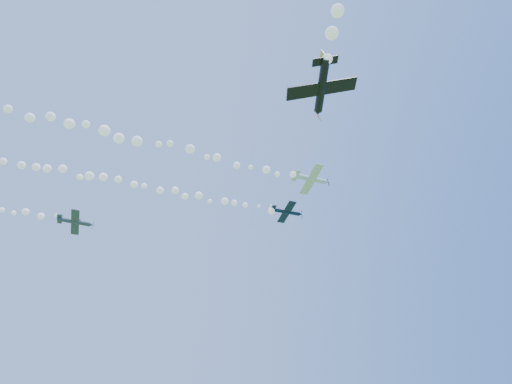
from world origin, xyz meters
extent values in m
cylinder|color=silver|center=(13.49, -5.31, 50.49)|extent=(5.90, 1.96, 0.98)
cone|color=silver|center=(16.64, -5.05, 50.58)|extent=(0.84, 0.90, 0.80)
cone|color=#BA1536|center=(17.08, -5.02, 50.59)|extent=(0.35, 0.33, 0.28)
cube|color=black|center=(16.96, -5.03, 50.59)|extent=(0.13, 0.35, 1.85)
cube|color=silver|center=(13.74, -5.30, 50.38)|extent=(2.01, 7.25, 1.03)
cube|color=silver|center=(10.87, -5.52, 50.47)|extent=(1.02, 2.58, 0.40)
cube|color=#BA1536|center=(10.78, -5.46, 50.99)|extent=(0.97, 0.30, 1.19)
sphere|color=black|center=(14.30, -5.20, 50.88)|extent=(0.78, 0.83, 0.80)
cylinder|color=#0C1936|center=(11.58, 3.01, 49.16)|extent=(5.50, 0.96, 0.83)
cone|color=#0C1936|center=(14.54, 3.14, 49.19)|extent=(0.67, 0.75, 0.74)
cone|color=white|center=(14.95, 3.16, 49.20)|extent=(0.29, 0.26, 0.26)
cube|color=black|center=(14.84, 3.16, 49.19)|extent=(0.07, 0.15, 1.73)
cube|color=#0C1936|center=(11.81, 3.02, 49.05)|extent=(1.68, 6.80, 0.22)
cube|color=#0C1936|center=(9.12, 2.89, 49.17)|extent=(0.89, 2.40, 0.11)
cube|color=white|center=(9.04, 2.88, 49.67)|extent=(0.88, 0.14, 1.10)
sphere|color=black|center=(12.35, 3.04, 49.51)|extent=(0.69, 0.69, 0.67)
cylinder|color=#343A4C|center=(-24.67, 9.18, 44.79)|extent=(5.33, 1.62, 0.81)
cone|color=#343A4C|center=(-21.81, 9.33, 44.75)|extent=(0.73, 0.80, 0.71)
cone|color=navy|center=(-21.42, 9.35, 44.74)|extent=(0.30, 0.29, 0.25)
cube|color=black|center=(-21.53, 9.34, 44.74)|extent=(0.06, 0.32, 1.67)
cube|color=#343A4C|center=(-24.45, 9.18, 44.68)|extent=(1.67, 6.54, 0.90)
cube|color=#343A4C|center=(-27.04, 9.06, 44.86)|extent=(0.87, 2.32, 0.35)
cube|color=navy|center=(-27.11, 9.11, 45.34)|extent=(0.85, 0.25, 1.07)
sphere|color=black|center=(-23.92, 9.26, 45.11)|extent=(0.67, 0.74, 0.71)
cylinder|color=black|center=(3.90, -32.46, 37.70)|extent=(1.18, 6.17, 1.17)
cone|color=black|center=(4.67, -29.25, 37.53)|extent=(0.86, 0.79, 0.86)
cone|color=gold|center=(4.77, -28.81, 37.51)|extent=(0.30, 0.33, 0.30)
cube|color=black|center=(4.75, -28.92, 37.51)|extent=(0.65, 0.30, 1.89)
cube|color=black|center=(3.99, -32.23, 37.57)|extent=(7.44, 3.06, 2.34)
cube|color=black|center=(3.25, -35.12, 37.90)|extent=(2.70, 1.40, 0.87)
cube|color=gold|center=(3.09, -35.14, 38.44)|extent=(0.63, 1.10, 1.24)
sphere|color=black|center=(4.00, -31.58, 38.03)|extent=(1.05, 0.95, 0.95)
camera|label=1|loc=(-8.99, -56.36, 2.00)|focal=30.00mm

